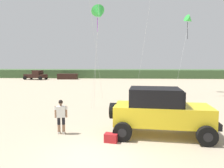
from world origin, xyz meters
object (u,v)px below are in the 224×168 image
at_px(distant_pickup, 36,75).
at_px(distant_sedan, 68,76).
at_px(person_watching, 61,115).
at_px(kite_yellow_diamond, 189,20).
at_px(jeep, 160,111).
at_px(cooler_box, 111,138).
at_px(kite_green_box, 99,14).

xyz_separation_m(distant_pickup, distant_sedan, (6.38, 1.50, -0.34)).
xyz_separation_m(person_watching, kite_yellow_diamond, (10.67, 16.00, 7.61)).
height_order(jeep, person_watching, jeep).
height_order(cooler_box, kite_yellow_diamond, kite_yellow_diamond).
bearing_deg(kite_yellow_diamond, distant_sedan, 136.52).
bearing_deg(distant_sedan, cooler_box, -73.35).
bearing_deg(person_watching, cooler_box, -21.14).
relative_size(jeep, kite_green_box, 0.61).
distance_m(jeep, person_watching, 4.76).
bearing_deg(distant_pickup, person_watching, -64.97).
distance_m(jeep, kite_yellow_diamond, 18.55).
relative_size(distant_sedan, kite_green_box, 0.51).
height_order(jeep, cooler_box, jeep).
distance_m(distant_sedan, kite_yellow_diamond, 28.50).
relative_size(cooler_box, kite_green_box, 0.07).
xyz_separation_m(distant_pickup, kite_yellow_diamond, (26.24, -17.33, 7.61)).
bearing_deg(kite_yellow_diamond, kite_green_box, -139.43).
relative_size(person_watching, cooler_box, 2.98).
xyz_separation_m(cooler_box, kite_green_box, (-1.51, 8.66, 7.26)).
relative_size(jeep, person_watching, 2.97).
height_order(jeep, distant_sedan, jeep).
relative_size(distant_pickup, kite_yellow_diamond, 0.53).
xyz_separation_m(jeep, distant_sedan, (-13.94, 34.81, -0.60)).
height_order(person_watching, distant_sedan, person_watching).
distance_m(kite_green_box, kite_yellow_diamond, 12.82).
bearing_deg(distant_pickup, jeep, -58.62).
bearing_deg(cooler_box, jeep, 34.91).
bearing_deg(kite_green_box, kite_yellow_diamond, 40.57).
bearing_deg(jeep, distant_pickup, 121.38).
relative_size(distant_sedan, kite_yellow_diamond, 0.46).
distance_m(distant_sedan, kite_green_box, 29.78).
distance_m(person_watching, distant_pickup, 36.79).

